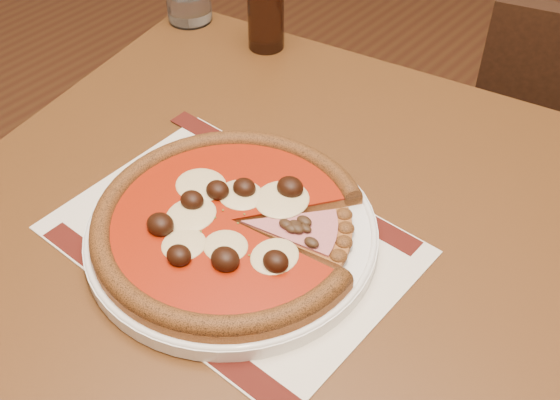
% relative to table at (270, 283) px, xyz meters
% --- Properties ---
extents(table, '(0.93, 0.93, 0.75)m').
position_rel_table_xyz_m(table, '(0.00, 0.00, 0.00)').
color(table, '#5D3416').
rests_on(table, ground).
extents(placemat, '(0.40, 0.28, 0.00)m').
position_rel_table_xyz_m(placemat, '(-0.02, -0.04, 0.10)').
color(placemat, white).
rests_on(placemat, table).
extents(plate, '(0.33, 0.33, 0.02)m').
position_rel_table_xyz_m(plate, '(-0.02, -0.04, 0.11)').
color(plate, white).
rests_on(plate, placemat).
extents(pizza, '(0.32, 0.32, 0.04)m').
position_rel_table_xyz_m(pizza, '(-0.02, -0.04, 0.13)').
color(pizza, '#9F5926').
rests_on(pizza, plate).
extents(ham_slice, '(0.12, 0.10, 0.02)m').
position_rel_table_xyz_m(ham_slice, '(0.05, 0.01, 0.13)').
color(ham_slice, '#9F5926').
rests_on(ham_slice, plate).
extents(bottle, '(0.06, 0.06, 0.19)m').
position_rel_table_xyz_m(bottle, '(-0.26, 0.31, 0.18)').
color(bottle, black).
rests_on(bottle, table).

